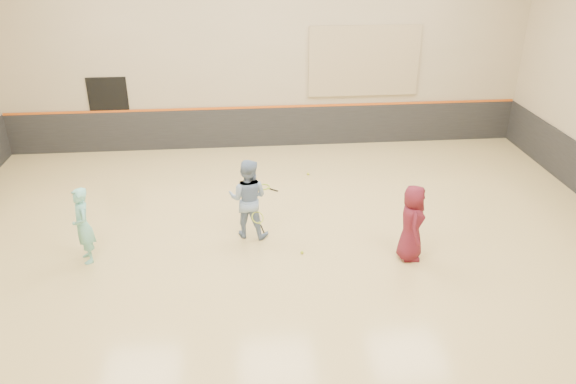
{
  "coord_description": "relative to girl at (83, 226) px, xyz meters",
  "views": [
    {
      "loc": [
        -0.86,
        -9.83,
        6.16
      ],
      "look_at": [
        0.09,
        0.4,
        1.15
      ],
      "focal_mm": 35.0,
      "sensor_mm": 36.0,
      "label": 1
    }
  ],
  "objects": [
    {
      "name": "spare_racket",
      "position": [
        3.67,
        3.05,
        -0.77
      ],
      "size": [
        0.74,
        0.74,
        0.04
      ],
      "primitive_type": null,
      "color": "#A2D12E",
      "rests_on": "floor"
    },
    {
      "name": "ball_beside_spare",
      "position": [
        4.9,
        3.71,
        -0.75
      ],
      "size": [
        0.07,
        0.07,
        0.07
      ],
      "primitive_type": "sphere",
      "color": "#BECC2F",
      "rests_on": "floor"
    },
    {
      "name": "room",
      "position": [
        3.96,
        -0.02,
        0.03
      ],
      "size": [
        15.04,
        12.04,
        6.22
      ],
      "color": "tan",
      "rests_on": "ground"
    },
    {
      "name": "acoustic_panel",
      "position": [
        6.76,
        5.93,
        1.71
      ],
      "size": [
        3.2,
        0.08,
        2.0
      ],
      "primitive_type": "cube",
      "color": "tan",
      "rests_on": "wall_back"
    },
    {
      "name": "girl",
      "position": [
        0.0,
        0.0,
        0.0
      ],
      "size": [
        0.58,
        0.68,
        1.57
      ],
      "primitive_type": "imported",
      "rotation": [
        0.0,
        0.0,
        -1.16
      ],
      "color": "#7DD9D0",
      "rests_on": "floor"
    },
    {
      "name": "ball_under_racket",
      "position": [
        4.29,
        -0.18,
        -0.75
      ],
      "size": [
        0.07,
        0.07,
        0.07
      ],
      "primitive_type": "sphere",
      "color": "#BFD631",
      "rests_on": "floor"
    },
    {
      "name": "instructor",
      "position": [
        3.24,
        0.7,
        0.09
      ],
      "size": [
        1.0,
        0.88,
        1.75
      ],
      "primitive_type": "imported",
      "rotation": [
        0.0,
        0.0,
        2.85
      ],
      "color": "#7D98C2",
      "rests_on": "floor"
    },
    {
      "name": "wainscot_back",
      "position": [
        3.96,
        5.95,
        -0.19
      ],
      "size": [
        14.9,
        0.04,
        1.2
      ],
      "primitive_type": "cube",
      "color": "#232326",
      "rests_on": "floor"
    },
    {
      "name": "accent_stripe",
      "position": [
        3.96,
        5.94,
        0.43
      ],
      "size": [
        14.9,
        0.03,
        0.06
      ],
      "primitive_type": "cube",
      "color": "#D85914",
      "rests_on": "wall_back"
    },
    {
      "name": "ball_in_hand",
      "position": [
        6.52,
        -0.66,
        0.26
      ],
      "size": [
        0.07,
        0.07,
        0.07
      ],
      "primitive_type": "sphere",
      "color": "#C2CF30",
      "rests_on": "young_man"
    },
    {
      "name": "held_racket",
      "position": [
        3.42,
        0.36,
        -0.19
      ],
      "size": [
        0.43,
        0.43,
        0.45
      ],
      "primitive_type": null,
      "color": "#B9D32E",
      "rests_on": "instructor"
    },
    {
      "name": "doorway",
      "position": [
        -0.54,
        5.96,
        0.31
      ],
      "size": [
        1.1,
        0.05,
        2.2
      ],
      "primitive_type": "cube",
      "color": "black",
      "rests_on": "floor"
    },
    {
      "name": "young_man",
      "position": [
        6.41,
        -0.49,
        0.0
      ],
      "size": [
        0.6,
        0.83,
        1.58
      ],
      "primitive_type": "imported",
      "rotation": [
        0.0,
        0.0,
        1.44
      ],
      "color": "maroon",
      "rests_on": "floor"
    }
  ]
}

